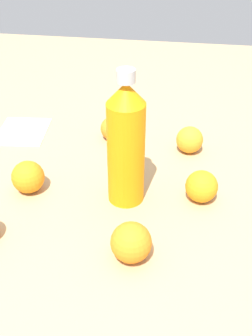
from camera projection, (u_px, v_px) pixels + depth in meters
name	position (u px, v px, depth m)	size (l,w,h in m)	color
ground_plane	(109.00, 205.00, 0.87)	(2.40, 2.40, 0.00)	tan
water_bottle	(126.00, 144.00, 0.82)	(0.08, 0.08, 0.30)	orange
orange_1	(202.00, 186.00, 0.87)	(0.07, 0.07, 0.07)	orange
orange_2	(190.00, 140.00, 1.04)	(0.07, 0.07, 0.07)	orange
orange_3	(112.00, 128.00, 1.09)	(0.06, 0.06, 0.06)	orange
orange_4	(28.00, 177.00, 0.90)	(0.07, 0.07, 0.07)	orange
orange_5	(131.00, 242.00, 0.73)	(0.08, 0.08, 0.08)	orange
folded_napkin	(23.00, 131.00, 1.14)	(0.13, 0.16, 0.01)	white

